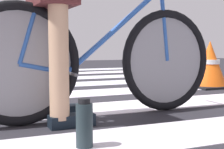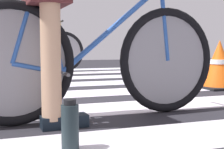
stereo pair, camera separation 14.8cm
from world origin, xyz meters
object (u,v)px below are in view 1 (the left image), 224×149
at_px(water_bottle, 84,124).
at_px(traffic_cone, 210,65).
at_px(cyclist_1_of_2, 52,18).
at_px(cyclist_2_of_2, 3,34).
at_px(bicycle_1_of_2, 101,58).
at_px(bicycle_2_of_2, 23,51).

xyz_separation_m(water_bottle, traffic_cone, (1.92, 1.50, 0.14)).
bearing_deg(cyclist_1_of_2, traffic_cone, 22.62).
bearing_deg(cyclist_2_of_2, bicycle_1_of_2, -84.64).
height_order(bicycle_1_of_2, traffic_cone, bicycle_1_of_2).
bearing_deg(bicycle_1_of_2, cyclist_1_of_2, 180.00).
xyz_separation_m(cyclist_2_of_2, traffic_cone, (2.09, -2.58, -0.42)).
height_order(bicycle_1_of_2, cyclist_2_of_2, cyclist_2_of_2).
xyz_separation_m(bicycle_2_of_2, traffic_cone, (1.78, -2.59, -0.14)).
height_order(water_bottle, traffic_cone, traffic_cone).
distance_m(cyclist_1_of_2, cyclist_2_of_2, 3.57).
relative_size(cyclist_1_of_2, traffic_cone, 1.84).
distance_m(bicycle_2_of_2, cyclist_2_of_2, 0.42).
bearing_deg(traffic_cone, cyclist_1_of_2, -153.29).
relative_size(water_bottle, traffic_cone, 0.43).
relative_size(cyclist_2_of_2, water_bottle, 4.58).
height_order(cyclist_1_of_2, traffic_cone, cyclist_1_of_2).
relative_size(bicycle_1_of_2, water_bottle, 7.70).
xyz_separation_m(bicycle_1_of_2, cyclist_2_of_2, (-0.45, 3.55, 0.28)).
height_order(bicycle_1_of_2, cyclist_1_of_2, cyclist_1_of_2).
relative_size(cyclist_1_of_2, cyclist_2_of_2, 0.93).
xyz_separation_m(cyclist_1_of_2, bicycle_2_of_2, (0.17, 3.58, -0.24)).
distance_m(water_bottle, traffic_cone, 2.44).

